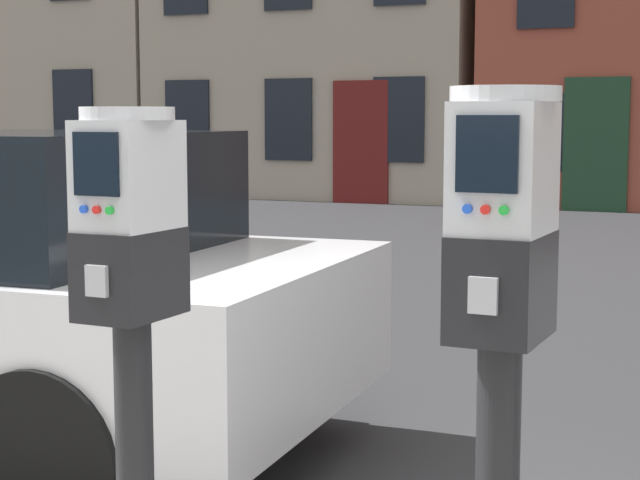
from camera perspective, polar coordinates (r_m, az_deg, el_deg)
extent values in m
cube|color=black|center=(2.43, -10.41, -1.82)|extent=(0.18, 0.25, 0.20)
cube|color=#A5A8AD|center=(2.33, -12.23, -2.23)|extent=(0.06, 0.01, 0.07)
cube|color=#B7BABF|center=(2.41, -10.52, 3.54)|extent=(0.18, 0.24, 0.25)
cube|color=black|center=(2.31, -12.27, 4.12)|extent=(0.12, 0.01, 0.14)
cylinder|color=blue|center=(2.34, -12.91, 1.67)|extent=(0.02, 0.01, 0.02)
cylinder|color=red|center=(2.32, -12.23, 1.64)|extent=(0.02, 0.01, 0.02)
cylinder|color=green|center=(2.30, -11.54, 1.61)|extent=(0.02, 0.01, 0.02)
cylinder|color=#B7BABF|center=(2.40, -10.60, 6.88)|extent=(0.23, 0.23, 0.03)
cube|color=black|center=(2.08, 9.98, -2.51)|extent=(0.18, 0.25, 0.21)
cube|color=#A5A8AD|center=(1.96, 8.98, -3.06)|extent=(0.06, 0.01, 0.07)
cube|color=#B7BABF|center=(2.06, 10.12, 3.94)|extent=(0.18, 0.24, 0.26)
cube|color=black|center=(1.94, 9.20, 4.70)|extent=(0.12, 0.01, 0.14)
cylinder|color=blue|center=(1.96, 8.14, 1.71)|extent=(0.02, 0.01, 0.02)
cylinder|color=red|center=(1.95, 9.12, 1.67)|extent=(0.02, 0.01, 0.02)
cylinder|color=green|center=(1.94, 10.12, 1.63)|extent=(0.02, 0.01, 0.02)
cylinder|color=#B7BABF|center=(2.05, 10.20, 7.94)|extent=(0.23, 0.23, 0.03)
cylinder|color=black|center=(3.79, -14.62, -11.34)|extent=(0.65, 0.25, 0.64)
cylinder|color=black|center=(5.16, -4.05, -6.25)|extent=(0.65, 0.25, 0.64)
cube|color=black|center=(20.65, -13.47, 6.94)|extent=(0.90, 0.06, 1.59)
cube|color=black|center=(19.25, -7.33, 6.62)|extent=(0.90, 0.06, 1.43)
cube|color=black|center=(18.30, -1.76, 6.66)|extent=(0.90, 0.06, 1.43)
cube|color=black|center=(17.54, 4.36, 6.64)|extent=(0.90, 0.06, 1.43)
cube|color=#591414|center=(17.77, 2.26, 5.42)|extent=(1.00, 0.07, 2.10)
cube|color=black|center=(16.91, 12.19, 5.83)|extent=(0.90, 0.06, 1.24)
cube|color=#193823|center=(16.78, 14.97, 5.11)|extent=(1.00, 0.07, 2.10)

